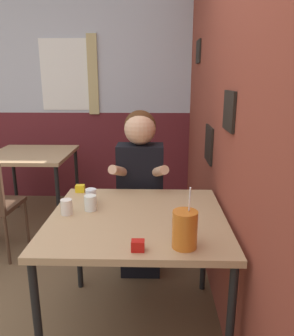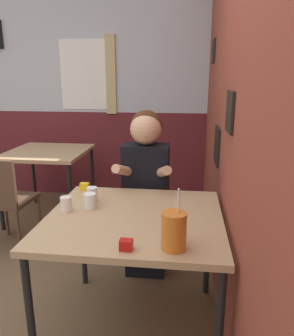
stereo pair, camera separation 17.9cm
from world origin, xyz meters
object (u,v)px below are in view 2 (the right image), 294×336
background_table (48,158)px  cocktail_pitcher (174,231)px  person_seated (146,189)px  main_table (134,226)px  chair_near_window (4,197)px

background_table → cocktail_pitcher: size_ratio=2.84×
background_table → person_seated: bearing=-38.7°
main_table → person_seated: (-0.01, 0.63, 0.01)m
background_table → main_table: bearing=-52.8°
main_table → person_seated: person_seated is taller
person_seated → cocktail_pitcher: 1.01m
chair_near_window → cocktail_pitcher: bearing=-33.4°
main_table → background_table: same height
chair_near_window → cocktail_pitcher: 1.96m
cocktail_pitcher → background_table: bearing=126.7°
chair_near_window → background_table: bearing=86.6°
chair_near_window → person_seated: size_ratio=0.67×
main_table → chair_near_window: 1.55m
cocktail_pitcher → main_table: bearing=124.5°
main_table → background_table: 1.98m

